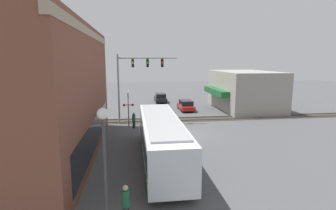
{
  "coord_description": "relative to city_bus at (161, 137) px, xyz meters",
  "views": [
    {
      "loc": [
        -23.95,
        4.62,
        7.01
      ],
      "look_at": [
        4.27,
        0.9,
        2.1
      ],
      "focal_mm": 28.0,
      "sensor_mm": 36.0,
      "label": 1
    }
  ],
  "objects": [
    {
      "name": "parked_car_black",
      "position": [
        25.98,
        -2.6,
        -1.02
      ],
      "size": [
        4.72,
        1.82,
        1.48
      ],
      "color": "black",
      "rests_on": "ground"
    },
    {
      "name": "streetlamp",
      "position": [
        -7.75,
        2.98,
        1.42
      ],
      "size": [
        0.44,
        0.44,
        5.27
      ],
      "color": "#38383A",
      "rests_on": "ground"
    },
    {
      "name": "parked_car_red",
      "position": [
        18.17,
        -5.4,
        -1.04
      ],
      "size": [
        4.5,
        1.82,
        1.44
      ],
      "color": "#B21E19",
      "rests_on": "ground"
    },
    {
      "name": "pedestrian_at_crossing",
      "position": [
        9.33,
        1.88,
        -0.87
      ],
      "size": [
        0.34,
        0.34,
        1.65
      ],
      "color": "black",
      "rests_on": "ground"
    },
    {
      "name": "ground_plane",
      "position": [
        6.47,
        -2.8,
        -1.71
      ],
      "size": [
        120.0,
        120.0,
        0.0
      ],
      "primitive_type": "plane",
      "color": "#4C4C4F"
    },
    {
      "name": "crossing_signal",
      "position": [
        10.16,
        2.42,
        0.59
      ],
      "size": [
        1.41,
        1.18,
        3.81
      ],
      "color": "gray",
      "rests_on": "ground"
    },
    {
      "name": "city_bus",
      "position": [
        0.0,
        0.0,
        0.0
      ],
      "size": [
        12.4,
        2.59,
        3.08
      ],
      "color": "silver",
      "rests_on": "ground"
    },
    {
      "name": "traffic_signal_gantry",
      "position": [
        11.28,
        1.64,
        3.87
      ],
      "size": [
        0.42,
        6.48,
        7.62
      ],
      "color": "gray",
      "rests_on": "ground"
    },
    {
      "name": "shop_building",
      "position": [
        18.2,
        -13.91,
        1.0
      ],
      "size": [
        11.72,
        8.51,
        5.42
      ],
      "color": "gray",
      "rests_on": "ground"
    },
    {
      "name": "pedestrian_by_lamp",
      "position": [
        -7.13,
        2.26,
        -0.76
      ],
      "size": [
        0.34,
        0.34,
        1.85
      ],
      "color": "black",
      "rests_on": "ground"
    },
    {
      "name": "rail_track_near",
      "position": [
        12.47,
        -2.8,
        -1.68
      ],
      "size": [
        2.6,
        60.0,
        0.15
      ],
      "color": "#332D28",
      "rests_on": "ground"
    },
    {
      "name": "brick_building",
      "position": [
        1.75,
        8.98,
        2.98
      ],
      "size": [
        18.52,
        8.64,
        9.38
      ],
      "color": "brown",
      "rests_on": "ground"
    }
  ]
}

